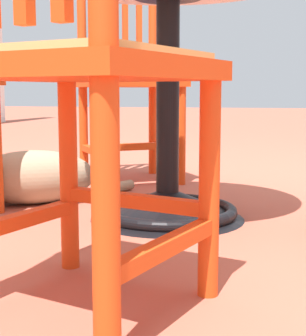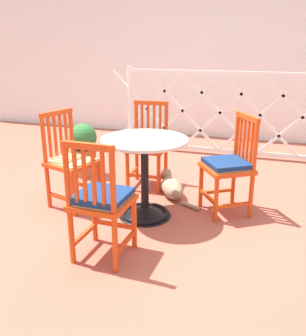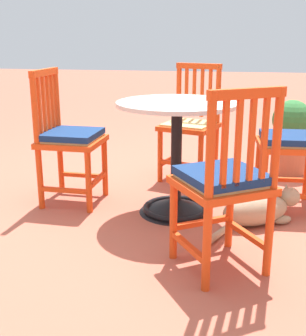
{
  "view_description": "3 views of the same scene",
  "coord_description": "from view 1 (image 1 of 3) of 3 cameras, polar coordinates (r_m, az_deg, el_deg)",
  "views": [
    {
      "loc": [
        -1.53,
        -0.25,
        0.39
      ],
      "look_at": [
        0.13,
        0.13,
        0.15
      ],
      "focal_mm": 57.93,
      "sensor_mm": 36.0,
      "label": 1
    },
    {
      "loc": [
        1.13,
        -2.89,
        1.53
      ],
      "look_at": [
        0.2,
        -0.01,
        0.5
      ],
      "focal_mm": 40.3,
      "sensor_mm": 36.0,
      "label": 2
    },
    {
      "loc": [
        2.83,
        0.41,
        1.12
      ],
      "look_at": [
        0.15,
        -0.07,
        0.31
      ],
      "focal_mm": 47.63,
      "sensor_mm": 36.0,
      "label": 3
    }
  ],
  "objects": [
    {
      "name": "tabby_cat",
      "position": [
        1.95,
        -13.64,
        -0.98
      ],
      "size": [
        0.55,
        0.57,
        0.23
      ],
      "color": "#9E896B",
      "rests_on": "ground_plane"
    },
    {
      "name": "orange_chair_at_corner",
      "position": [
        0.94,
        -8.72,
        10.39
      ],
      "size": [
        0.5,
        0.5,
        0.91
      ],
      "color": "#D64214",
      "rests_on": "ground_plane"
    },
    {
      "name": "cafe_table",
      "position": [
        1.66,
        1.55,
        4.26
      ],
      "size": [
        0.76,
        0.76,
        0.73
      ],
      "color": "black",
      "rests_on": "ground_plane"
    },
    {
      "name": "orange_chair_by_planter",
      "position": [
        2.41,
        -2.6,
        9.29
      ],
      "size": [
        0.55,
        0.55,
        0.91
      ],
      "color": "#D64214",
      "rests_on": "ground_plane"
    },
    {
      "name": "ground_plane",
      "position": [
        1.6,
        3.38,
        -6.27
      ],
      "size": [
        24.0,
        24.0,
        0.0
      ],
      "primitive_type": "plane",
      "color": "#AD5642"
    }
  ]
}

